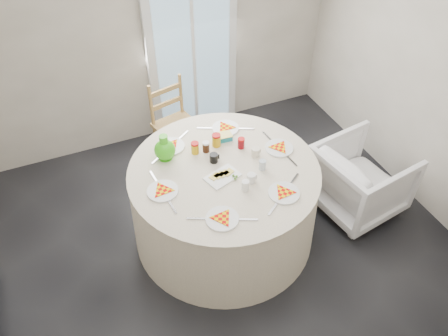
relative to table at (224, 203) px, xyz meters
name	(u,v)px	position (x,y,z in m)	size (l,w,h in m)	color
floor	(231,256)	(-0.06, -0.30, -0.38)	(4.00, 4.00, 0.00)	black
wall_back	(151,27)	(-0.06, 1.70, 0.93)	(4.00, 0.02, 2.60)	#BCB5A3
glass_door	(192,45)	(0.34, 1.65, 0.68)	(1.00, 0.08, 2.10)	silver
table	(224,203)	(0.00, 0.00, 0.00)	(1.64, 1.64, 0.83)	beige
wooden_chair	(177,125)	(-0.05, 1.14, 0.09)	(0.42, 0.40, 0.94)	tan
armchair	(361,176)	(1.32, -0.20, 0.02)	(0.75, 0.70, 0.77)	white
place_settings	(224,171)	(0.00, 0.00, 0.40)	(1.33, 1.33, 0.02)	beige
jar_cluster	(217,148)	(0.04, 0.24, 0.45)	(0.44, 0.22, 0.13)	brown
butter_tub	(224,140)	(0.15, 0.36, 0.41)	(0.14, 0.10, 0.06)	teal
green_pitcher	(165,151)	(-0.40, 0.32, 0.49)	(0.18, 0.18, 0.23)	#3CC819
cheese_platter	(223,179)	(-0.05, -0.08, 0.40)	(0.27, 0.18, 0.04)	white
mugs_glasses	(239,163)	(0.14, 0.00, 0.44)	(0.52, 0.52, 0.10)	gray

